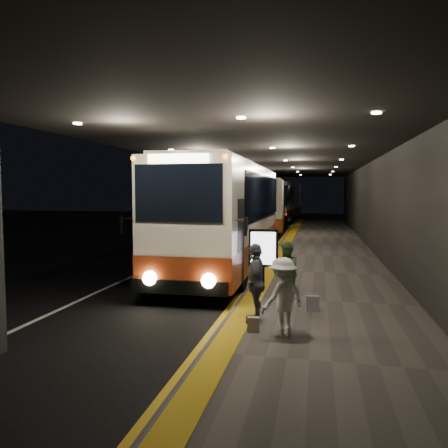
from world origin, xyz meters
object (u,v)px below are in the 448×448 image
(coach_main, at_px, (228,220))
(passenger_waiting_white, at_px, (283,297))
(bag_polka, at_px, (312,303))
(coach_third, at_px, (282,203))
(coach_second, at_px, (268,207))
(passenger_boarding, at_px, (257,262))
(passenger_waiting_green, at_px, (286,272))
(stanchion_post, at_px, (257,268))
(passenger_waiting_grey, at_px, (255,283))
(info_sign, at_px, (263,249))
(bag_plain, at_px, (253,324))

(coach_main, relative_size, passenger_waiting_white, 8.17)
(bag_polka, bearing_deg, coach_third, 95.73)
(coach_second, height_order, passenger_boarding, coach_second)
(passenger_waiting_green, bearing_deg, coach_main, -165.32)
(coach_second, relative_size, passenger_boarding, 7.66)
(coach_main, xyz_separation_m, coach_second, (-0.31, 16.24, -0.10))
(passenger_waiting_green, distance_m, stanchion_post, 1.74)
(passenger_waiting_white, bearing_deg, passenger_waiting_grey, -95.95)
(passenger_waiting_green, relative_size, info_sign, 0.88)
(passenger_waiting_grey, height_order, stanchion_post, passenger_waiting_grey)
(coach_second, relative_size, stanchion_post, 10.23)
(passenger_boarding, bearing_deg, passenger_waiting_green, -137.89)
(bag_polka, distance_m, bag_plain, 2.12)
(stanchion_post, bearing_deg, passenger_boarding, -69.06)
(coach_second, bearing_deg, bag_plain, -87.42)
(info_sign, distance_m, stanchion_post, 0.69)
(passenger_waiting_grey, xyz_separation_m, bag_polka, (1.19, 1.14, -0.67))
(info_sign, bearing_deg, bag_plain, -89.69)
(passenger_waiting_grey, relative_size, stanchion_post, 1.47)
(coach_third, bearing_deg, passenger_waiting_green, -81.63)
(coach_second, bearing_deg, passenger_waiting_green, -85.55)
(passenger_waiting_white, bearing_deg, coach_main, -117.59)
(coach_third, height_order, passenger_boarding, coach_third)
(passenger_waiting_grey, bearing_deg, stanchion_post, 179.26)
(bag_plain, bearing_deg, info_sign, 94.04)
(passenger_waiting_white, bearing_deg, passenger_waiting_green, -133.65)
(coach_main, distance_m, coach_second, 16.24)
(coach_main, distance_m, coach_third, 27.27)
(coach_third, height_order, bag_polka, coach_third)
(passenger_waiting_white, bearing_deg, bag_plain, -55.63)
(coach_main, relative_size, coach_third, 1.04)
(passenger_waiting_green, height_order, bag_plain, passenger_waiting_green)
(coach_main, relative_size, passenger_waiting_grey, 7.35)
(info_sign, bearing_deg, stanchion_post, 126.40)
(coach_main, distance_m, passenger_waiting_grey, 7.60)
(coach_third, relative_size, passenger_waiting_grey, 7.05)
(coach_main, height_order, passenger_waiting_green, coach_main)
(coach_second, distance_m, passenger_waiting_green, 21.83)
(coach_main, distance_m, passenger_boarding, 4.44)
(coach_second, distance_m, bag_polka, 22.69)
(coach_main, height_order, stanchion_post, coach_main)
(coach_third, distance_m, passenger_waiting_green, 32.78)
(bag_polka, bearing_deg, coach_main, 118.10)
(bag_polka, xyz_separation_m, bag_plain, (-1.13, -1.79, -0.03))
(coach_third, distance_m, passenger_boarding, 31.34)
(passenger_waiting_green, relative_size, bag_polka, 4.18)
(coach_second, height_order, coach_third, coach_third)
(passenger_boarding, height_order, bag_polka, passenger_boarding)
(coach_second, bearing_deg, info_sign, -87.10)
(bag_plain, height_order, stanchion_post, stanchion_post)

